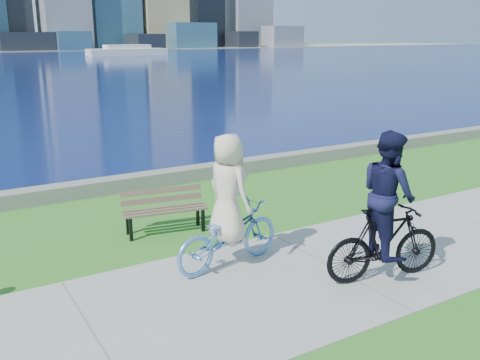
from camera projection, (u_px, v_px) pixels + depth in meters
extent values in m
plane|color=#25661A|center=(332.00, 268.00, 8.90)|extent=(320.00, 320.00, 0.00)
cube|color=gray|center=(332.00, 267.00, 8.90)|extent=(80.00, 3.50, 0.02)
cube|color=slate|center=(177.00, 176.00, 13.98)|extent=(90.00, 0.50, 0.35)
cube|color=black|center=(25.00, 41.00, 116.89)|extent=(11.25, 9.59, 4.02)
cube|color=navy|center=(71.00, 41.00, 119.87)|extent=(7.35, 8.75, 4.22)
cube|color=black|center=(145.00, 42.00, 128.46)|extent=(6.80, 8.76, 3.62)
cube|color=navy|center=(190.00, 36.00, 136.95)|extent=(11.35, 8.60, 6.34)
cube|color=black|center=(242.00, 39.00, 144.62)|extent=(6.11, 7.56, 4.27)
cube|color=slate|center=(282.00, 37.00, 148.65)|extent=(10.08, 6.56, 5.72)
cube|color=slate|center=(246.00, 10.00, 154.82)|extent=(11.65, 11.52, 20.52)
cube|color=silver|center=(127.00, 52.00, 92.94)|extent=(13.65, 3.90, 1.17)
cube|color=silver|center=(127.00, 47.00, 92.69)|extent=(7.80, 2.93, 0.68)
cube|color=black|center=(131.00, 229.00, 10.01)|extent=(0.07, 0.07, 0.45)
cube|color=black|center=(203.00, 220.00, 10.50)|extent=(0.07, 0.07, 0.45)
cube|color=black|center=(128.00, 223.00, 10.34)|extent=(0.07, 0.07, 0.45)
cube|color=black|center=(198.00, 215.00, 10.83)|extent=(0.07, 0.07, 0.45)
cube|color=brown|center=(167.00, 213.00, 10.19)|extent=(1.61, 0.38, 0.04)
cube|color=brown|center=(165.00, 210.00, 10.34)|extent=(1.61, 0.38, 0.04)
cube|color=brown|center=(163.00, 208.00, 10.48)|extent=(1.61, 0.38, 0.04)
cube|color=brown|center=(162.00, 199.00, 10.56)|extent=(1.60, 0.34, 0.12)
cube|color=brown|center=(161.00, 191.00, 10.54)|extent=(1.60, 0.34, 0.12)
imported|color=#5891D6|center=(228.00, 235.00, 8.82)|extent=(1.06, 2.16, 1.08)
imported|color=silver|center=(228.00, 189.00, 8.61)|extent=(0.72, 0.98, 1.81)
imported|color=black|center=(384.00, 243.00, 8.33)|extent=(0.99, 2.05, 1.19)
imported|color=black|center=(388.00, 194.00, 8.11)|extent=(0.91, 1.07, 1.95)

